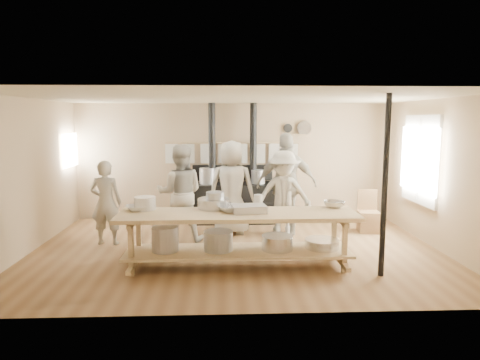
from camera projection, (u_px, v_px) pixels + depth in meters
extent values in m
plane|color=brown|center=(236.00, 249.00, 7.43)|extent=(7.00, 7.00, 0.00)
plane|color=tan|center=(232.00, 161.00, 9.73)|extent=(7.00, 0.00, 7.00)
plane|color=tan|center=(243.00, 204.00, 4.78)|extent=(7.00, 0.00, 7.00)
plane|color=tan|center=(26.00, 177.00, 7.11)|extent=(0.00, 5.00, 5.00)
plane|color=tan|center=(438.00, 174.00, 7.40)|extent=(0.00, 5.00, 5.00)
plane|color=beige|center=(236.00, 98.00, 7.07)|extent=(7.00, 7.00, 0.00)
cube|color=beige|center=(421.00, 160.00, 7.96)|extent=(0.06, 1.35, 1.65)
plane|color=white|center=(419.00, 160.00, 7.96)|extent=(0.00, 1.50, 1.50)
cube|color=beige|center=(418.00, 160.00, 7.96)|extent=(0.02, 0.03, 1.50)
plane|color=white|center=(70.00, 150.00, 9.04)|extent=(0.00, 0.90, 0.90)
cube|color=black|center=(233.00, 202.00, 9.45)|extent=(1.80, 0.70, 0.85)
cube|color=black|center=(233.00, 219.00, 9.50)|extent=(1.90, 0.75, 0.10)
cube|color=black|center=(232.00, 173.00, 9.66)|extent=(1.80, 0.12, 0.35)
cylinder|color=black|center=(212.00, 143.00, 9.30)|extent=(0.15, 0.15, 1.75)
cylinder|color=black|center=(253.00, 143.00, 9.34)|extent=(0.15, 0.15, 1.75)
cylinder|color=#B2B2B7|center=(208.00, 176.00, 9.35)|extent=(0.36, 0.36, 0.34)
cylinder|color=gray|center=(258.00, 177.00, 9.35)|extent=(0.30, 0.30, 0.30)
cylinder|color=#9E855A|center=(232.00, 143.00, 9.57)|extent=(3.00, 0.04, 0.04)
cube|color=beige|center=(172.00, 153.00, 9.54)|extent=(0.28, 0.01, 0.46)
cube|color=beige|center=(189.00, 153.00, 9.56)|extent=(0.28, 0.01, 0.46)
cube|color=beige|center=(207.00, 153.00, 9.57)|extent=(0.28, 0.01, 0.46)
cube|color=beige|center=(224.00, 153.00, 9.59)|extent=(0.28, 0.01, 0.46)
cube|color=beige|center=(241.00, 153.00, 9.61)|extent=(0.28, 0.01, 0.46)
cube|color=beige|center=(258.00, 153.00, 9.62)|extent=(0.28, 0.01, 0.46)
cube|color=beige|center=(275.00, 153.00, 9.64)|extent=(0.28, 0.01, 0.46)
cube|color=beige|center=(292.00, 153.00, 9.66)|extent=(0.28, 0.01, 0.46)
cube|color=#9E855A|center=(294.00, 135.00, 9.62)|extent=(0.50, 0.14, 0.03)
cylinder|color=black|center=(288.00, 128.00, 9.61)|extent=(0.20, 0.04, 0.20)
cylinder|color=silver|center=(304.00, 128.00, 9.63)|extent=(0.32, 0.03, 0.32)
cube|color=#9E855A|center=(238.00, 215.00, 6.43)|extent=(3.60, 0.90, 0.06)
cube|color=#9E855A|center=(238.00, 251.00, 6.51)|extent=(3.40, 0.80, 0.04)
cube|color=#9E855A|center=(238.00, 254.00, 6.52)|extent=(3.30, 0.06, 0.06)
cube|color=#9E855A|center=(131.00, 247.00, 6.12)|extent=(0.07, 0.07, 0.85)
cube|color=#9E855A|center=(139.00, 236.00, 6.72)|extent=(0.07, 0.07, 0.85)
cube|color=#9E855A|center=(345.00, 245.00, 6.25)|extent=(0.07, 0.07, 0.85)
cube|color=#9E855A|center=(334.00, 234.00, 6.85)|extent=(0.07, 0.07, 0.85)
cylinder|color=#B2B2B7|center=(165.00, 239.00, 6.43)|extent=(0.40, 0.40, 0.38)
cylinder|color=gray|center=(218.00, 241.00, 6.47)|extent=(0.44, 0.44, 0.30)
cylinder|color=silver|center=(277.00, 243.00, 6.52)|extent=(0.48, 0.48, 0.22)
cylinder|color=silver|center=(323.00, 245.00, 6.55)|extent=(0.52, 0.52, 0.14)
cylinder|color=black|center=(385.00, 187.00, 6.00)|extent=(0.08, 0.08, 2.60)
imported|color=#B9B5A4|center=(106.00, 203.00, 7.66)|extent=(0.57, 0.38, 1.53)
imported|color=#B9B5A4|center=(180.00, 193.00, 7.88)|extent=(0.87, 0.68, 1.79)
imported|color=#B9B5A4|center=(232.00, 188.00, 8.35)|extent=(0.96, 0.68, 1.84)
imported|color=#B9B5A4|center=(287.00, 184.00, 8.30)|extent=(1.17, 0.50, 1.99)
imported|color=#B9B5A4|center=(284.00, 194.00, 8.12)|extent=(1.10, 0.67, 1.66)
cube|color=brown|center=(368.00, 222.00, 8.57)|extent=(0.43, 0.43, 0.42)
cube|color=brown|center=(367.00, 201.00, 8.69)|extent=(0.39, 0.08, 0.47)
imported|color=white|center=(137.00, 208.00, 6.57)|extent=(0.43, 0.43, 0.08)
imported|color=silver|center=(222.00, 206.00, 6.74)|extent=(0.41, 0.41, 0.09)
imported|color=white|center=(230.00, 208.00, 6.51)|extent=(0.49, 0.49, 0.09)
imported|color=silver|center=(334.00, 204.00, 6.81)|extent=(0.47, 0.47, 0.10)
cube|color=#B2B2B7|center=(249.00, 209.00, 6.44)|extent=(0.54, 0.40, 0.11)
cylinder|color=silver|center=(214.00, 203.00, 6.72)|extent=(0.66, 0.66, 0.16)
cylinder|color=gray|center=(215.00, 200.00, 6.72)|extent=(0.36, 0.36, 0.26)
cylinder|color=white|center=(145.00, 203.00, 6.62)|extent=(0.38, 0.38, 0.21)
cylinder|color=white|center=(258.00, 201.00, 6.75)|extent=(0.17, 0.17, 0.22)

